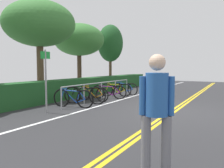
{
  "coord_description": "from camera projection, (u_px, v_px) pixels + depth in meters",
  "views": [
    {
      "loc": [
        -7.99,
        -1.9,
        1.55
      ],
      "look_at": [
        1.55,
        3.27,
        0.74
      ],
      "focal_mm": 36.88,
      "sensor_mm": 36.0,
      "label": 1
    }
  ],
  "objects": [
    {
      "name": "bicycle_3",
      "position": [
        109.0,
        92.0,
        11.24
      ],
      "size": [
        0.6,
        1.71,
        0.69
      ],
      "color": "black",
      "rests_on": "ground_plane"
    },
    {
      "name": "tree_extra",
      "position": [
        110.0,
        44.0,
        18.17
      ],
      "size": [
        2.0,
        2.0,
        4.86
      ],
      "color": "brown",
      "rests_on": "ground_plane"
    },
    {
      "name": "tree_far_right",
      "position": [
        79.0,
        40.0,
        15.38
      ],
      "size": [
        3.36,
        3.36,
        4.42
      ],
      "color": "#473323",
      "rests_on": "ground_plane"
    },
    {
      "name": "bike_rack",
      "position": [
        101.0,
        87.0,
        10.86
      ],
      "size": [
        5.74,
        0.05,
        0.83
      ],
      "color": "#9EA0A5",
      "rests_on": "ground_plane"
    },
    {
      "name": "bike_lane_stripe_white",
      "position": [
        103.0,
        105.0,
        9.38
      ],
      "size": [
        32.12,
        0.12,
        0.0
      ],
      "primitive_type": "cube",
      "color": "white",
      "rests_on": "ground_plane"
    },
    {
      "name": "sign_post_near",
      "position": [
        46.0,
        75.0,
        7.65
      ],
      "size": [
        0.36,
        0.08,
        2.11
      ],
      "color": "gray",
      "rests_on": "ground_plane"
    },
    {
      "name": "bicycle_2",
      "position": [
        93.0,
        94.0,
        10.48
      ],
      "size": [
        0.46,
        1.71,
        0.69
      ],
      "color": "black",
      "rests_on": "ground_plane"
    },
    {
      "name": "bicycle_1",
      "position": [
        85.0,
        95.0,
        9.65
      ],
      "size": [
        0.62,
        1.8,
        0.77
      ],
      "color": "black",
      "rests_on": "ground_plane"
    },
    {
      "name": "bicycle_0",
      "position": [
        73.0,
        98.0,
        8.8
      ],
      "size": [
        0.46,
        1.73,
        0.74
      ],
      "color": "black",
      "rests_on": "ground_plane"
    },
    {
      "name": "hedge_backdrop",
      "position": [
        89.0,
        86.0,
        13.01
      ],
      "size": [
        14.69,
        0.85,
        0.94
      ],
      "primitive_type": "cube",
      "color": "#1C4C21",
      "rests_on": "ground_plane"
    },
    {
      "name": "bicycle_5",
      "position": [
        125.0,
        88.0,
        12.96
      ],
      "size": [
        0.55,
        1.7,
        0.7
      ],
      "color": "black",
      "rests_on": "ground_plane"
    },
    {
      "name": "pedestrian",
      "position": [
        157.0,
        106.0,
        3.24
      ],
      "size": [
        0.32,
        0.46,
        1.73
      ],
      "color": "slate",
      "rests_on": "ground_plane"
    },
    {
      "name": "tree_mid",
      "position": [
        39.0,
        24.0,
        11.36
      ],
      "size": [
        3.53,
        3.53,
        4.8
      ],
      "color": "brown",
      "rests_on": "ground_plane"
    },
    {
      "name": "centre_line_yellow_inner",
      "position": [
        175.0,
        111.0,
        7.99
      ],
      "size": [
        32.12,
        0.1,
        0.0
      ],
      "primitive_type": "cube",
      "color": "gold",
      "rests_on": "ground_plane"
    },
    {
      "name": "bicycle_4",
      "position": [
        116.0,
        90.0,
        12.14
      ],
      "size": [
        0.65,
        1.6,
        0.72
      ],
      "color": "black",
      "rests_on": "ground_plane"
    },
    {
      "name": "ground_plane",
      "position": [
        173.0,
        112.0,
        8.03
      ],
      "size": [
        35.69,
        13.59,
        0.05
      ],
      "primitive_type": "cube",
      "color": "#2B2B2D"
    },
    {
      "name": "centre_line_yellow_outer",
      "position": [
        171.0,
        111.0,
        8.06
      ],
      "size": [
        32.12,
        0.1,
        0.0
      ],
      "primitive_type": "cube",
      "color": "gold",
      "rests_on": "ground_plane"
    }
  ]
}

